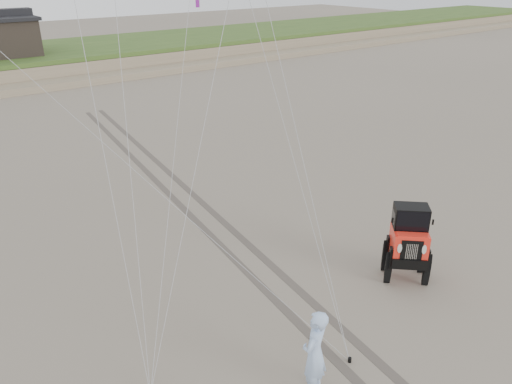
% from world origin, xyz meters
% --- Properties ---
extents(ground, '(160.00, 160.00, 0.00)m').
position_xyz_m(ground, '(0.00, 0.00, 0.00)').
color(ground, '#6B6054').
rests_on(ground, ground).
extents(jeep, '(4.72, 4.79, 1.75)m').
position_xyz_m(jeep, '(4.26, 0.28, 0.88)').
color(jeep, '#FF2D1D').
rests_on(jeep, ground).
extents(man, '(0.85, 0.71, 1.99)m').
position_xyz_m(man, '(-0.65, -1.10, 0.99)').
color(man, '#8397CB').
rests_on(man, ground).
extents(stake_aux, '(0.08, 0.08, 0.12)m').
position_xyz_m(stake_aux, '(0.57, -1.03, 0.06)').
color(stake_aux, black).
rests_on(stake_aux, ground).
extents(tire_tracks, '(5.22, 29.74, 0.01)m').
position_xyz_m(tire_tracks, '(2.00, 8.00, 0.00)').
color(tire_tracks, '#4C443D').
rests_on(tire_tracks, ground).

